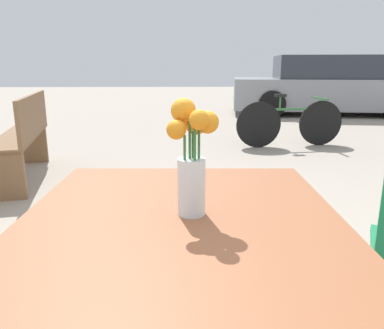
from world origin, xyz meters
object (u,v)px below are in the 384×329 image
at_px(bench_near, 26,135).
at_px(bicycle, 290,123).
at_px(flower_vase, 193,160).
at_px(parked_car, 327,87).
at_px(table_front, 182,245).

distance_m(bench_near, bicycle, 3.46).
bearing_deg(flower_vase, bicycle, 70.22).
height_order(bicycle, parked_car, parked_car).
bearing_deg(parked_car, flower_vase, -113.49).
bearing_deg(bench_near, parked_car, 45.70).
xyz_separation_m(flower_vase, bench_near, (-1.59, 2.79, -0.42)).
height_order(bench_near, parked_car, parked_car).
bearing_deg(bicycle, bench_near, -154.71).
distance_m(flower_vase, bench_near, 3.24).
distance_m(table_front, parked_car, 8.72).
xyz_separation_m(bicycle, parked_car, (1.93, 3.70, 0.30)).
bearing_deg(bicycle, flower_vase, -109.78).
bearing_deg(table_front, bench_near, 119.13).
bearing_deg(flower_vase, bench_near, 119.73).
relative_size(flower_vase, parked_car, 0.07).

